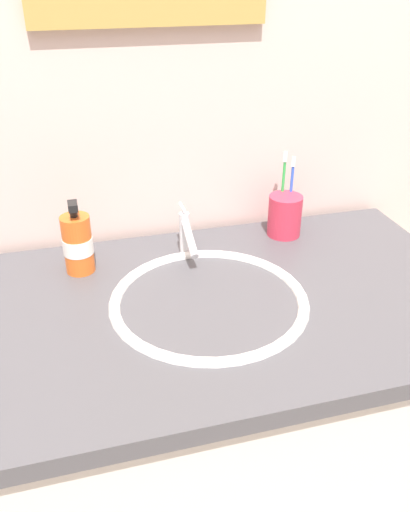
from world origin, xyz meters
TOP-DOWN VIEW (x-y plane):
  - tiled_wall_back at (0.00, 0.36)m, footprint 2.43×0.04m
  - vanity_counter at (0.00, 0.00)m, footprint 1.23×0.65m
  - sink_basin at (0.04, 0.00)m, footprint 0.41×0.41m
  - faucet at (0.04, 0.20)m, footprint 0.02×0.14m
  - toothbrush_cup at (0.30, 0.24)m, footprint 0.08×0.08m
  - toothbrush_green at (0.31, 0.28)m, footprint 0.02×0.03m
  - toothbrush_blue at (0.33, 0.27)m, footprint 0.03×0.04m
  - soap_dispenser at (-0.21, 0.20)m, footprint 0.07×0.07m

SIDE VIEW (x-z plane):
  - vanity_counter at x=0.00m, z-range 0.00..0.91m
  - sink_basin at x=0.04m, z-range 0.82..0.92m
  - toothbrush_cup at x=0.30m, z-range 0.91..1.01m
  - faucet at x=0.04m, z-range 0.91..1.02m
  - soap_dispenser at x=-0.21m, z-range 0.89..1.06m
  - toothbrush_blue at x=0.33m, z-range 0.92..1.11m
  - toothbrush_green at x=0.31m, z-range 0.92..1.12m
  - tiled_wall_back at x=0.00m, z-range 0.00..2.40m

